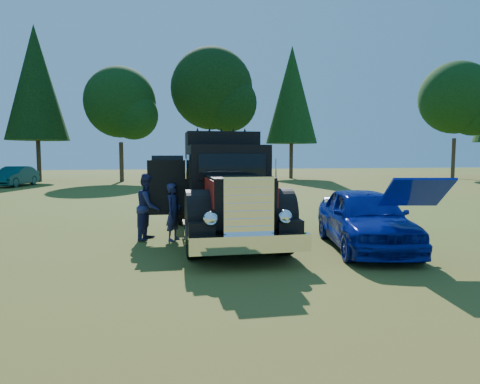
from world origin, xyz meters
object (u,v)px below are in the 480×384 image
diamond_t_truck (226,193)px  spectator_far (149,206)px  distant_teal_car (15,176)px  spectator_near (174,212)px  hotrod_coupe (365,218)px

diamond_t_truck → spectator_far: 2.15m
spectator_far → distant_teal_car: size_ratio=0.41×
spectator_near → distant_teal_car: (-11.03, 22.50, -0.05)m
hotrod_coupe → distant_teal_car: hotrod_coupe is taller
hotrod_coupe → spectator_far: 5.77m
spectator_near → spectator_far: 0.73m
hotrod_coupe → spectator_near: hotrod_coupe is taller
diamond_t_truck → distant_teal_car: diamond_t_truck is taller
diamond_t_truck → spectator_far: bearing=170.4°
diamond_t_truck → distant_teal_car: size_ratio=1.61×
hotrod_coupe → spectator_near: bearing=158.4°
diamond_t_truck → distant_teal_car: bearing=118.9°
spectator_far → distant_teal_car: (-10.37, 22.22, -0.18)m
diamond_t_truck → spectator_near: diamond_t_truck is taller
spectator_near → distant_teal_car: size_ratio=0.35×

